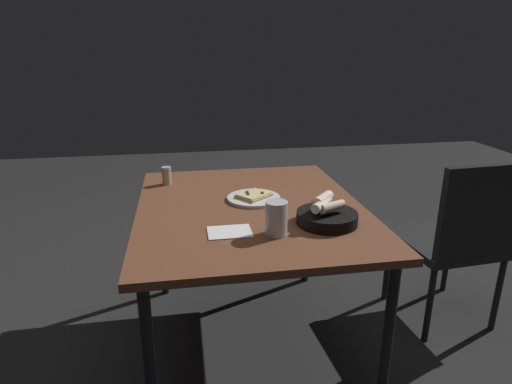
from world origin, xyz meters
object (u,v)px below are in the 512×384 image
object	(u,v)px
pizza_plate	(254,198)
chair_near	(458,234)
dining_table	(250,217)
beer_glass	(276,220)
pepper_shaker	(167,177)
bread_basket	(326,215)

from	to	relation	value
pizza_plate	chair_near	bearing A→B (deg)	175.81
dining_table	pizza_plate	bearing A→B (deg)	-112.34
beer_glass	dining_table	bearing A→B (deg)	-81.61
beer_glass	pepper_shaker	size ratio (longest dim) A/B	1.43
pizza_plate	dining_table	bearing A→B (deg)	67.66
bread_basket	beer_glass	world-z (taller)	beer_glass
pepper_shaker	beer_glass	bearing A→B (deg)	120.87
pizza_plate	pepper_shaker	distance (m)	0.49
chair_near	pizza_plate	bearing A→B (deg)	-4.19
dining_table	bread_basket	world-z (taller)	bread_basket
dining_table	beer_glass	size ratio (longest dim) A/B	9.25
pizza_plate	pepper_shaker	bearing A→B (deg)	-37.68
dining_table	pepper_shaker	world-z (taller)	pepper_shaker
dining_table	bread_basket	distance (m)	0.37
chair_near	bread_basket	bearing A→B (deg)	17.58
bread_basket	chair_near	distance (m)	0.83
dining_table	pepper_shaker	xyz separation A→B (m)	(0.36, -0.36, 0.09)
pepper_shaker	dining_table	bearing A→B (deg)	134.70
beer_glass	chair_near	distance (m)	1.05
pizza_plate	bread_basket	world-z (taller)	bread_basket
dining_table	beer_glass	bearing A→B (deg)	98.39
pepper_shaker	bread_basket	bearing A→B (deg)	135.25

